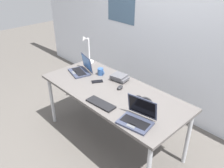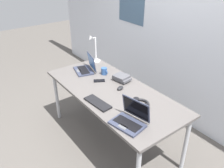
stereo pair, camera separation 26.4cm
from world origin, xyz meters
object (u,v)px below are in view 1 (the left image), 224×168
Objects in this scene: desk_lamp at (87,50)px; laptop_near_mouse at (137,118)px; external_keyboard at (101,104)px; laptop_near_lamp at (81,69)px; cell_phone at (97,81)px; book_stack at (120,78)px; coffee_mug at (101,72)px; computer_mouse at (120,87)px; headphones at (144,102)px.

laptop_near_mouse is at bearing -20.13° from desk_lamp.
laptop_near_lamp is at bearing 152.27° from external_keyboard.
desk_lamp is at bearing -176.37° from cell_phone.
desk_lamp is 2.94× the size of cell_phone.
laptop_near_mouse is 0.83m from book_stack.
laptop_near_lamp is 3.10× the size of coffee_mug.
computer_mouse is (-0.09, 0.38, 0.01)m from external_keyboard.
cell_phone is at bearing 138.93° from external_keyboard.
laptop_near_lamp is at bearing -152.70° from cell_phone.
headphones is at bearing -18.44° from book_stack.
cell_phone is (-0.85, 0.24, -0.04)m from laptop_near_mouse.
laptop_near_mouse is 0.63m from computer_mouse.
laptop_near_mouse is 3.56× the size of computer_mouse.
desk_lamp reaches higher than coffee_mug.
external_keyboard is at bearing -40.92° from coffee_mug.
external_keyboard reaches higher than cell_phone.
book_stack is 1.97× the size of coffee_mug.
external_keyboard is (-0.45, -0.06, -0.04)m from laptop_near_mouse.
laptop_near_mouse is 1.60× the size of headphones.
computer_mouse is 0.71× the size of cell_phone.
laptop_near_mouse is (1.19, -0.26, 0.00)m from laptop_near_lamp.
headphones is at bearing 119.20° from laptop_near_mouse.
computer_mouse is 0.21m from book_stack.
desk_lamp is at bearing 176.70° from book_stack.
book_stack is (-0.24, 0.52, 0.03)m from external_keyboard.
coffee_mug is at bearing 31.48° from laptop_near_lamp.
book_stack is at bearing 22.84° from laptop_near_lamp.
cell_phone is 0.61× the size of book_stack.
laptop_near_lamp is 1.06× the size of external_keyboard.
computer_mouse is at bearing -9.86° from coffee_mug.
laptop_near_mouse reaches higher than headphones.
laptop_near_mouse is at bearing 15.07° from cell_phone.
laptop_near_mouse reaches higher than cell_phone.
laptop_near_mouse is at bearing -33.98° from book_stack.
coffee_mug is (-0.52, 0.45, 0.03)m from external_keyboard.
headphones reaches higher than cell_phone.
laptop_near_mouse is (1.38, -0.51, -0.15)m from desk_lamp.
book_stack is at bearing 86.27° from cell_phone.
coffee_mug is (-0.43, 0.07, 0.03)m from computer_mouse.
coffee_mug is at bearing 172.66° from headphones.
desk_lamp is 1.17× the size of laptop_near_mouse.
book_stack is at bearing -3.30° from desk_lamp.
desk_lamp is at bearing 164.76° from coffee_mug.
laptop_near_mouse is 3.03× the size of coffee_mug.
laptop_near_lamp is 1.64× the size of headphones.
desk_lamp is 0.88m from computer_mouse.
desk_lamp reaches higher than book_stack.
headphones is at bearing 45.49° from external_keyboard.
cell_phone is at bearing -53.20° from coffee_mug.
coffee_mug reaches higher than cell_phone.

